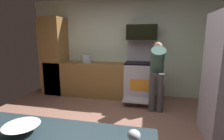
{
  "coord_description": "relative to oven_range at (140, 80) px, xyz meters",
  "views": [
    {
      "loc": [
        0.69,
        -2.25,
        1.55
      ],
      "look_at": [
        0.13,
        0.3,
        1.05
      ],
      "focal_mm": 26.78,
      "sensor_mm": 36.0,
      "label": 1
    }
  ],
  "objects": [
    {
      "name": "lower_cabinet_run",
      "position": [
        -1.4,
        0.01,
        -0.06
      ],
      "size": [
        2.4,
        0.6,
        0.9
      ],
      "primitive_type": "cube",
      "color": "olive",
      "rests_on": "ground"
    },
    {
      "name": "mixing_bowl_large",
      "position": [
        -0.65,
        -3.31,
        0.42
      ],
      "size": [
        0.25,
        0.25,
        0.06
      ],
      "primitive_type": "cone",
      "rotation": [
        3.14,
        0.0,
        0.0
      ],
      "color": "white",
      "rests_on": "counter_island"
    },
    {
      "name": "wall_back",
      "position": [
        -0.5,
        0.37,
        0.79
      ],
      "size": [
        5.2,
        0.12,
        2.6
      ],
      "primitive_type": "cube",
      "color": "silver",
      "rests_on": "ground"
    },
    {
      "name": "microwave",
      "position": [
        0.0,
        0.09,
        1.18
      ],
      "size": [
        0.74,
        0.38,
        0.37
      ],
      "primitive_type": "cube",
      "color": "black",
      "rests_on": "oven_range"
    },
    {
      "name": "oven_range",
      "position": [
        0.0,
        0.0,
        0.0
      ],
      "size": [
        0.76,
        1.01,
        1.51
      ],
      "color": "#BEB7C2",
      "rests_on": "ground"
    },
    {
      "name": "person_cook",
      "position": [
        0.38,
        -0.59,
        0.36
      ],
      "size": [
        0.31,
        0.6,
        1.47
      ],
      "color": "#434343",
      "rests_on": "ground"
    },
    {
      "name": "cabinet_column",
      "position": [
        -2.4,
        0.01,
        0.54
      ],
      "size": [
        0.6,
        0.6,
        2.1
      ],
      "primitive_type": "cube",
      "color": "olive",
      "rests_on": "ground"
    },
    {
      "name": "stock_pot",
      "position": [
        -1.45,
        0.01,
        0.49
      ],
      "size": [
        0.27,
        0.27,
        0.2
      ],
      "primitive_type": "cylinder",
      "color": "#B2BEC7",
      "rests_on": "lower_cabinet_run"
    },
    {
      "name": "wine_glass_mid",
      "position": [
        0.12,
        -3.35,
        0.49
      ],
      "size": [
        0.08,
        0.08,
        0.14
      ],
      "color": "silver",
      "rests_on": "counter_island"
    },
    {
      "name": "ground_plane",
      "position": [
        -0.5,
        -1.97,
        -0.52
      ],
      "size": [
        5.2,
        4.8,
        0.02
      ],
      "primitive_type": "cube",
      "color": "#885E4F"
    }
  ]
}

